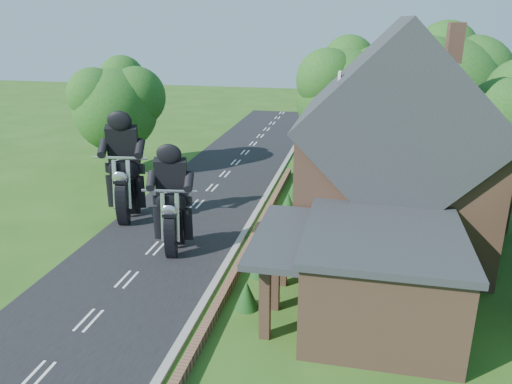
% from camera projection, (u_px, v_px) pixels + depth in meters
% --- Properties ---
extents(ground, '(120.00, 120.00, 0.00)m').
position_uv_depth(ground, '(127.00, 280.00, 20.47)').
color(ground, '#264E15').
rests_on(ground, ground).
extents(road, '(7.00, 80.00, 0.02)m').
position_uv_depth(road, '(127.00, 280.00, 20.46)').
color(road, black).
rests_on(road, ground).
extents(kerb, '(0.30, 80.00, 0.12)m').
position_uv_depth(kerb, '(212.00, 288.00, 19.72)').
color(kerb, gray).
rests_on(kerb, ground).
extents(garden_wall, '(0.30, 22.00, 0.40)m').
position_uv_depth(garden_wall, '(255.00, 235.00, 24.16)').
color(garden_wall, brown).
rests_on(garden_wall, ground).
extents(house, '(9.54, 8.64, 10.24)m').
position_uv_depth(house, '(394.00, 154.00, 22.48)').
color(house, brown).
rests_on(house, ground).
extents(annex, '(7.05, 5.94, 3.44)m').
position_uv_depth(annex, '(377.00, 276.00, 17.18)').
color(annex, brown).
rests_on(annex, ground).
extents(tree_behind_house, '(7.81, 7.20, 10.08)m').
position_uv_depth(tree_behind_house, '(451.00, 86.00, 30.48)').
color(tree_behind_house, black).
rests_on(tree_behind_house, ground).
extents(tree_behind_left, '(6.94, 6.40, 9.16)m').
position_uv_depth(tree_behind_left, '(352.00, 89.00, 32.75)').
color(tree_behind_left, black).
rests_on(tree_behind_left, ground).
extents(tree_far_road, '(6.08, 5.60, 7.84)m').
position_uv_depth(tree_far_road, '(121.00, 102.00, 33.26)').
color(tree_far_road, black).
rests_on(tree_far_road, ground).
extents(shrub_a, '(0.90, 0.90, 1.10)m').
position_uv_depth(shrub_a, '(247.00, 295.00, 18.30)').
color(shrub_a, '#123912').
rests_on(shrub_a, ground).
extents(shrub_b, '(0.90, 0.90, 1.10)m').
position_uv_depth(shrub_b, '(260.00, 264.00, 20.61)').
color(shrub_b, '#123912').
rests_on(shrub_b, ground).
extents(shrub_c, '(0.90, 0.90, 1.10)m').
position_uv_depth(shrub_c, '(271.00, 239.00, 22.92)').
color(shrub_c, '#123912').
rests_on(shrub_c, ground).
extents(shrub_d, '(0.90, 0.90, 1.10)m').
position_uv_depth(shrub_d, '(288.00, 202.00, 27.53)').
color(shrub_d, '#123912').
rests_on(shrub_d, ground).
extents(shrub_e, '(0.90, 0.90, 1.10)m').
position_uv_depth(shrub_e, '(294.00, 188.00, 29.84)').
color(shrub_e, '#123912').
rests_on(shrub_e, ground).
extents(shrub_f, '(0.90, 0.90, 1.10)m').
position_uv_depth(shrub_f, '(300.00, 176.00, 32.15)').
color(shrub_f, '#123912').
rests_on(shrub_f, ground).
extents(motorcycle_lead, '(0.64, 1.69, 1.53)m').
position_uv_depth(motorcycle_lead, '(175.00, 236.00, 22.72)').
color(motorcycle_lead, black).
rests_on(motorcycle_lead, ground).
extents(motorcycle_follow, '(0.73, 1.93, 1.75)m').
position_uv_depth(motorcycle_follow, '(128.00, 204.00, 26.30)').
color(motorcycle_follow, black).
rests_on(motorcycle_follow, ground).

